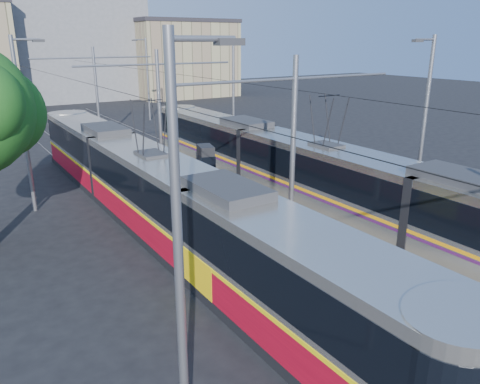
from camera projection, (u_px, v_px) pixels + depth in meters
platform at (186, 187)px, 25.42m from camera, size 4.00×50.00×0.30m
tactile_strip_left at (161, 189)px, 24.62m from camera, size 0.70×50.00×0.01m
tactile_strip_right at (209, 180)px, 26.12m from camera, size 0.70×50.00×0.01m
rails at (186, 190)px, 25.46m from camera, size 8.71×70.00×0.03m
tram_left at (153, 192)px, 19.64m from camera, size 2.43×29.78×5.50m
tram_right at (324, 177)px, 21.20m from camera, size 2.43×32.06×5.50m
catenary at (210, 113)px, 21.79m from camera, size 9.20×70.00×7.00m
street_lamps at (152, 104)px, 27.36m from camera, size 15.18×38.22×8.00m
shelter at (206, 170)px, 23.19m from camera, size 1.00×1.31×2.57m
building_centre at (68, 38)px, 63.58m from camera, size 18.36×14.28×16.06m
building_right at (181, 58)px, 66.88m from camera, size 14.28×10.20×10.56m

